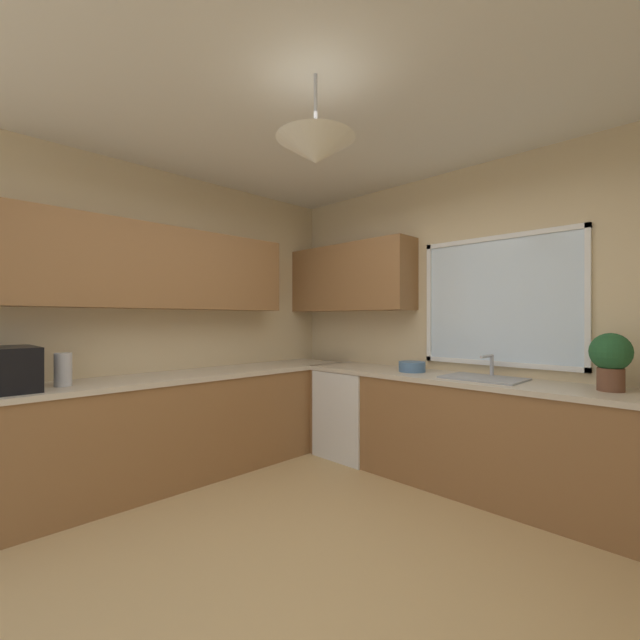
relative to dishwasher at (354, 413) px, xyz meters
The scene contains 10 objects.
ground_plane 1.96m from the dishwasher, 56.08° to the right, with size 8.98×8.98×0.00m, color tan.
room_shell 1.91m from the dishwasher, 58.79° to the right, with size 4.20×3.98×2.77m.
counter_run_left 1.72m from the dishwasher, 112.53° to the right, with size 0.65×3.59×0.89m.
counter_run_back 1.28m from the dishwasher, ahead, with size 3.29×0.65×0.89m.
dishwasher is the anchor object (origin of this frame).
microwave 2.88m from the dishwasher, 103.54° to the right, with size 0.48×0.36×0.29m, color black.
kettle 2.56m from the dishwasher, 104.90° to the right, with size 0.11×0.11×0.23m, color #B7B7BC.
sink_assembly 1.39m from the dishwasher, ahead, with size 0.59×0.40×0.19m.
potted_plant 2.24m from the dishwasher, ahead, with size 0.25×0.25×0.38m.
bowl 0.83m from the dishwasher, ahead, with size 0.24×0.24×0.09m, color #4C7099.
Camera 1 is at (1.63, -1.60, 1.36)m, focal length 23.35 mm.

